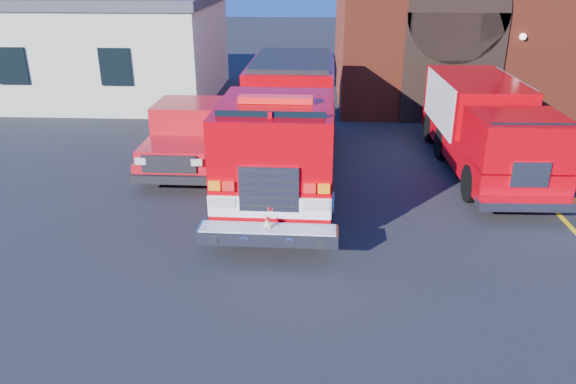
{
  "coord_description": "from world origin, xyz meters",
  "views": [
    {
      "loc": [
        0.54,
        -11.87,
        5.76
      ],
      "look_at": [
        0.0,
        -1.2,
        1.3
      ],
      "focal_mm": 35.0,
      "sensor_mm": 36.0,
      "label": 1
    }
  ],
  "objects_px": {
    "pickup_truck": "(192,132)",
    "side_building": "(101,45)",
    "fire_engine": "(286,124)",
    "secondary_truck": "(486,125)"
  },
  "relations": [
    {
      "from": "side_building",
      "to": "pickup_truck",
      "type": "distance_m",
      "value": 10.52
    },
    {
      "from": "pickup_truck",
      "to": "fire_engine",
      "type": "bearing_deg",
      "value": -22.76
    },
    {
      "from": "pickup_truck",
      "to": "side_building",
      "type": "bearing_deg",
      "value": 123.86
    },
    {
      "from": "fire_engine",
      "to": "secondary_truck",
      "type": "relative_size",
      "value": 1.3
    },
    {
      "from": "side_building",
      "to": "secondary_truck",
      "type": "relative_size",
      "value": 1.36
    },
    {
      "from": "fire_engine",
      "to": "secondary_truck",
      "type": "height_order",
      "value": "fire_engine"
    },
    {
      "from": "side_building",
      "to": "secondary_truck",
      "type": "xyz_separation_m",
      "value": [
        14.45,
        -8.9,
        -0.88
      ]
    },
    {
      "from": "side_building",
      "to": "secondary_truck",
      "type": "height_order",
      "value": "side_building"
    },
    {
      "from": "pickup_truck",
      "to": "secondary_truck",
      "type": "relative_size",
      "value": 0.77
    },
    {
      "from": "side_building",
      "to": "fire_engine",
      "type": "relative_size",
      "value": 1.05
    }
  ]
}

